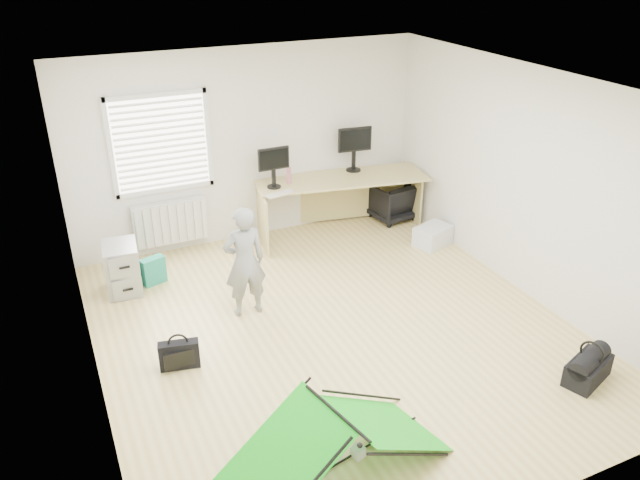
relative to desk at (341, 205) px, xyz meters
name	(u,v)px	position (x,y,z in m)	size (l,w,h in m)	color
ground	(335,330)	(-1.22, -2.31, -0.42)	(5.50, 5.50, 0.00)	#D4BB71
back_wall	(249,146)	(-1.22, 0.44, 0.93)	(5.00, 0.02, 2.70)	silver
window	(161,144)	(-2.42, 0.40, 1.13)	(1.20, 0.06, 1.20)	silver
radiator	(170,222)	(-2.42, 0.36, 0.03)	(1.00, 0.12, 0.60)	silver
desk	(341,205)	(0.00, 0.00, 0.00)	(2.46, 0.78, 0.84)	tan
filing_cabinet	(122,268)	(-3.20, -0.42, -0.11)	(0.40, 0.53, 0.62)	#929596
monitor_left	(274,173)	(-1.01, 0.05, 0.63)	(0.44, 0.10, 0.42)	black
monitor_right	(354,155)	(0.30, 0.19, 0.66)	(0.50, 0.11, 0.48)	black
keyboard	(280,194)	(-1.03, -0.22, 0.43)	(0.39, 0.13, 0.02)	beige
thermos	(289,175)	(-0.76, 0.12, 0.54)	(0.07, 0.07, 0.23)	#B86778
office_chair	(392,201)	(0.92, 0.07, -0.13)	(0.62, 0.64, 0.58)	black
person	(245,262)	(-1.98, -1.54, 0.25)	(0.49, 0.32, 1.33)	gray
kite	(336,440)	(-2.08, -4.09, -0.13)	(1.85, 0.81, 0.57)	#11B516
storage_crate	(433,236)	(0.98, -0.97, -0.28)	(0.50, 0.35, 0.28)	silver
tote_bag	(153,271)	(-2.83, -0.40, -0.24)	(0.30, 0.13, 0.36)	#1E8C71
laptop_bag	(179,355)	(-2.94, -2.23, -0.27)	(0.40, 0.12, 0.30)	black
white_box	(358,452)	(-1.86, -4.07, -0.37)	(0.10, 0.10, 0.10)	silver
duffel_bag	(588,370)	(0.67, -4.13, -0.30)	(0.54, 0.28, 0.24)	black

